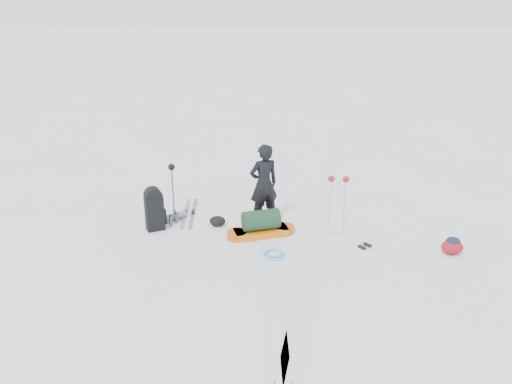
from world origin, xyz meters
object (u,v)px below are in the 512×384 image
Objects in this scene: skier at (264,184)px; expedition_rucksack at (157,209)px; pulk_sled at (261,226)px; ski_poles_black at (172,173)px.

skier reaches higher than expedition_rucksack.
skier is 2.47m from expedition_rucksack.
pulk_sled is 2.37m from expedition_rucksack.
expedition_rucksack is (-2.35, 0.23, 0.24)m from pulk_sled.
skier is at bearing -15.55° from expedition_rucksack.
expedition_rucksack is (-2.38, -0.46, -0.48)m from skier.
pulk_sled is at bearing -32.23° from expedition_rucksack.
expedition_rucksack is 0.79× the size of ski_poles_black.
ski_poles_black is at bearing 135.42° from pulk_sled.
ski_poles_black is at bearing -35.37° from skier.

